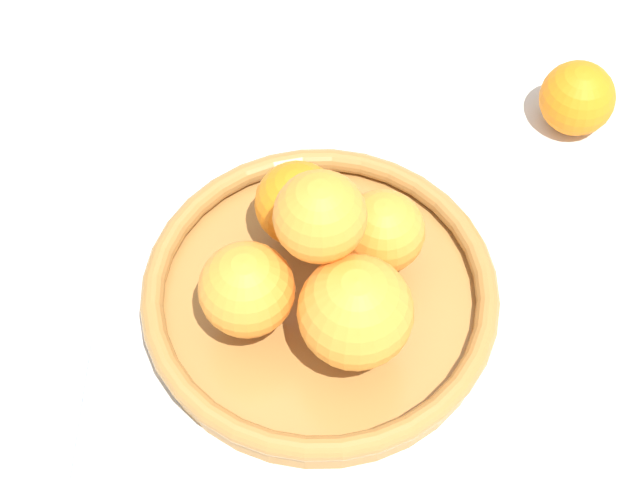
# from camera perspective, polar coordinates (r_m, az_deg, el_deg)

# --- Properties ---
(ground_plane) EXTENTS (4.00, 4.00, 0.00)m
(ground_plane) POSITION_cam_1_polar(r_m,az_deg,el_deg) (0.85, 0.00, -3.71)
(ground_plane) COLOR beige
(fruit_bowl) EXTENTS (0.28, 0.28, 0.04)m
(fruit_bowl) POSITION_cam_1_polar(r_m,az_deg,el_deg) (0.83, 0.00, -3.07)
(fruit_bowl) COLOR #A57238
(fruit_bowl) RESTS_ON ground_plane
(orange_pile) EXTENTS (0.18, 0.18, 0.13)m
(orange_pile) POSITION_cam_1_polar(r_m,az_deg,el_deg) (0.77, 0.05, -1.13)
(orange_pile) COLOR orange
(orange_pile) RESTS_ON fruit_bowl
(stray_orange) EXTENTS (0.07, 0.07, 0.07)m
(stray_orange) POSITION_cam_1_polar(r_m,az_deg,el_deg) (0.96, 13.55, 7.37)
(stray_orange) COLOR orange
(stray_orange) RESTS_ON ground_plane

